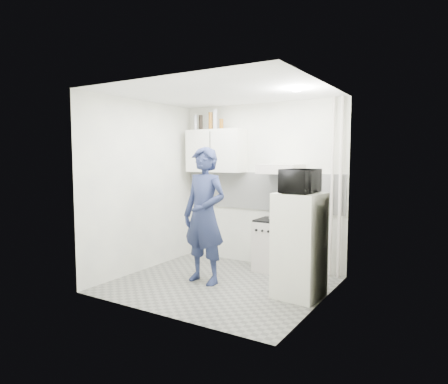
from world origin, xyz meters
The scene contains 22 objects.
floor centered at (0.00, 0.00, 0.00)m, with size 2.80×2.80×0.00m, color slate.
ceiling centered at (0.00, 0.00, 2.60)m, with size 2.80×2.80×0.00m, color white.
wall_back centered at (0.00, 1.25, 1.30)m, with size 2.80×2.80×0.00m, color white.
wall_left centered at (-1.40, 0.00, 1.30)m, with size 2.60×2.60×0.00m, color white.
wall_right centered at (1.40, 0.00, 1.30)m, with size 2.60×2.60×0.00m, color white.
person centered at (-0.24, -0.02, 0.94)m, with size 0.69×0.45×1.89m, color #20294D.
stove centered at (0.32, 1.00, 0.38)m, with size 0.48×0.48×0.77m, color beige.
fridge centered at (1.10, 0.11, 0.65)m, with size 0.54×0.54×1.31m, color white.
stove_top centered at (0.32, 1.00, 0.78)m, with size 0.46×0.46×0.03m, color black.
saucepan centered at (0.36, 1.01, 0.85)m, with size 0.19×0.19×0.10m, color silver.
microwave centered at (1.10, 0.11, 1.46)m, with size 0.36×0.53×0.29m, color black.
bottle_a centered at (-1.16, 1.07, 2.33)m, with size 0.06×0.06×0.26m, color #B2B7BC.
bottle_b centered at (-1.06, 1.07, 2.33)m, with size 0.07×0.07×0.25m, color black.
bottle_c centered at (-0.86, 1.07, 2.34)m, with size 0.07×0.07×0.29m, color brown.
bottle_d centered at (-0.76, 1.07, 2.37)m, with size 0.07×0.07×0.33m, color #B2B7BC.
canister_a centered at (-0.64, 1.07, 2.29)m, with size 0.07×0.07×0.17m, color brown.
upper_cabinet centered at (-0.75, 1.07, 1.85)m, with size 1.00×0.35×0.70m, color white.
range_hood centered at (0.45, 1.00, 1.57)m, with size 0.60×0.50×0.14m, color beige.
backsplash centered at (0.00, 1.24, 1.20)m, with size 2.74×0.03×0.60m, color white.
pipe_a centered at (1.30, 1.17, 1.30)m, with size 0.05×0.05×2.60m, color beige.
pipe_b centered at (1.18, 1.17, 1.30)m, with size 0.04×0.04×2.60m, color beige.
ceiling_spot_fixture centered at (1.00, 0.20, 2.57)m, with size 0.10×0.10×0.02m, color white.
Camera 1 is at (2.86, -4.53, 1.76)m, focal length 32.00 mm.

